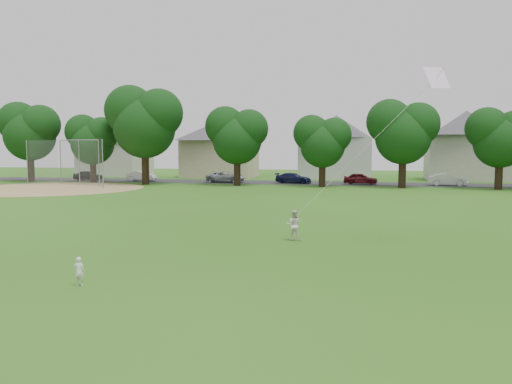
% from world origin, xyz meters
% --- Properties ---
extents(ground, '(160.00, 160.00, 0.00)m').
position_xyz_m(ground, '(0.00, 0.00, 0.00)').
color(ground, '#245413').
rests_on(ground, ground).
extents(street, '(90.00, 7.00, 0.01)m').
position_xyz_m(street, '(0.00, 42.00, 0.01)').
color(street, '#2D2D30').
rests_on(street, ground).
extents(dirt_infield, '(18.00, 18.00, 0.02)m').
position_xyz_m(dirt_infield, '(-26.00, 28.00, 0.01)').
color(dirt_infield, '#9E7F51').
rests_on(dirt_infield, ground).
extents(toddler, '(0.33, 0.24, 0.81)m').
position_xyz_m(toddler, '(-3.33, -2.59, 0.41)').
color(toddler, white).
rests_on(toddler, ground).
extents(older_boy, '(0.64, 0.51, 1.28)m').
position_xyz_m(older_boy, '(1.39, 5.64, 0.64)').
color(older_boy, silver).
rests_on(older_boy, ground).
extents(kite, '(3.33, 1.02, 7.78)m').
position_xyz_m(kite, '(4.11, 5.57, 3.70)').
color(kite, white).
rests_on(kite, ground).
extents(baseball_backstop, '(10.62, 4.28, 4.82)m').
position_xyz_m(baseball_backstop, '(-26.01, 32.49, 2.41)').
color(baseball_backstop, gray).
rests_on(baseball_backstop, ground).
extents(tree_row, '(81.24, 7.76, 11.06)m').
position_xyz_m(tree_row, '(3.25, 36.22, 6.35)').
color(tree_row, black).
rests_on(tree_row, ground).
extents(parked_cars, '(45.98, 2.30, 1.28)m').
position_xyz_m(parked_cars, '(-8.29, 41.00, 0.63)').
color(parked_cars, black).
rests_on(parked_cars, ground).
extents(house_row, '(77.45, 14.05, 10.17)m').
position_xyz_m(house_row, '(0.99, 52.00, 4.86)').
color(house_row, beige).
rests_on(house_row, ground).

